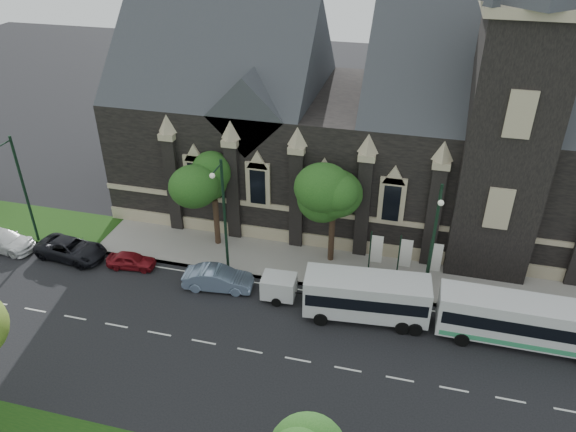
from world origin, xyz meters
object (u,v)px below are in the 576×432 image
(car_far_red, at_px, (131,260))
(tree_walk_right, at_px, (337,192))
(tree_walk_left, at_px, (217,178))
(street_lamp_near, at_px, (433,241))
(banner_flag_left, at_px, (374,251))
(banner_flag_right, at_px, (433,260))
(tour_coach, at_px, (531,322))
(shuttle_bus, at_px, (367,295))
(car_far_black, at_px, (71,249))
(street_lamp_far, at_px, (21,186))
(sedan, at_px, (218,279))
(car_far_white, at_px, (3,240))
(banner_flag_center, at_px, (403,256))
(box_trailer, at_px, (279,286))
(street_lamp_mid, at_px, (223,213))

(car_far_red, bearing_deg, tree_walk_right, -77.93)
(tree_walk_left, xyz_separation_m, street_lamp_near, (15.80, -3.61, -0.62))
(banner_flag_left, bearing_deg, banner_flag_right, 0.00)
(tour_coach, bearing_deg, shuttle_bus, 179.91)
(tree_walk_left, relative_size, car_far_black, 1.40)
(car_far_red, bearing_deg, tour_coach, -98.64)
(street_lamp_far, bearing_deg, street_lamp_near, 0.00)
(tree_walk_right, relative_size, banner_flag_right, 1.95)
(tour_coach, xyz_separation_m, sedan, (-20.22, 0.49, -0.93))
(banner_flag_right, xyz_separation_m, tour_coach, (5.94, -4.19, -0.65))
(tree_walk_right, bearing_deg, car_far_white, -168.88)
(car_far_black, bearing_deg, sedan, -87.88)
(shuttle_bus, relative_size, car_far_red, 2.27)
(banner_flag_left, xyz_separation_m, car_far_red, (-17.38, -2.99, -1.77))
(banner_flag_center, distance_m, car_far_red, 19.68)
(sedan, bearing_deg, banner_flag_left, -76.74)
(banner_flag_left, relative_size, box_trailer, 1.20)
(street_lamp_far, bearing_deg, sedan, -6.40)
(street_lamp_mid, xyz_separation_m, box_trailer, (4.40, -1.82, -4.11))
(street_lamp_far, bearing_deg, banner_flag_left, 4.15)
(banner_flag_left, height_order, box_trailer, banner_flag_left)
(box_trailer, xyz_separation_m, car_far_black, (-16.50, 0.76, -0.24))
(banner_flag_left, bearing_deg, car_far_red, -170.24)
(banner_flag_left, distance_m, box_trailer, 7.10)
(tour_coach, bearing_deg, street_lamp_mid, 173.68)
(tree_walk_right, distance_m, car_far_black, 20.50)
(box_trailer, height_order, car_far_black, box_trailer)
(shuttle_bus, height_order, sedan, shuttle_bus)
(street_lamp_mid, relative_size, sedan, 1.86)
(tree_walk_right, height_order, sedan, tree_walk_right)
(street_lamp_mid, bearing_deg, street_lamp_far, 180.00)
(street_lamp_near, xyz_separation_m, box_trailer, (-9.60, -1.82, -4.11))
(car_far_red, bearing_deg, car_far_white, 85.12)
(sedan, bearing_deg, tree_walk_left, 11.87)
(street_lamp_mid, relative_size, banner_flag_right, 2.25)
(sedan, bearing_deg, banner_flag_right, -82.00)
(banner_flag_left, height_order, car_far_red, banner_flag_left)
(shuttle_bus, relative_size, car_far_white, 1.56)
(banner_flag_center, distance_m, tour_coach, 9.00)
(street_lamp_far, distance_m, car_far_black, 5.94)
(banner_flag_right, relative_size, tour_coach, 0.37)
(street_lamp_far, xyz_separation_m, tour_coach, (36.22, -2.28, -3.38))
(car_far_red, bearing_deg, banner_flag_right, -88.17)
(street_lamp_mid, relative_size, tour_coach, 0.83)
(street_lamp_near, distance_m, shuttle_bus, 5.44)
(car_far_red, bearing_deg, shuttle_bus, -99.95)
(banner_flag_left, height_order, car_far_white, banner_flag_left)
(tree_walk_right, distance_m, sedan, 10.32)
(banner_flag_left, bearing_deg, street_lamp_near, -27.18)
(banner_flag_left, bearing_deg, tree_walk_right, 150.90)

